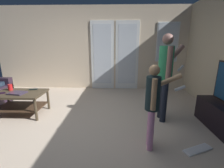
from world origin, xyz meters
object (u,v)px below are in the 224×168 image
object	(u,v)px
person_adult	(166,71)
tv_remote_black	(0,93)
coffee_table	(20,98)
loose_keyboard	(198,149)
person_child	(153,100)
laptop_closed	(17,93)
dvd_remote_slim	(33,89)
cup_near_edge	(10,87)

from	to	relation	value
person_adult	tv_remote_black	bearing A→B (deg)	178.95
coffee_table	loose_keyboard	distance (m)	3.33
person_child	laptop_closed	world-z (taller)	person_child
coffee_table	person_adult	world-z (taller)	person_adult
dvd_remote_slim	loose_keyboard	bearing A→B (deg)	-36.57
coffee_table	cup_near_edge	world-z (taller)	cup_near_edge
dvd_remote_slim	tv_remote_black	bearing A→B (deg)	-163.35
person_adult	dvd_remote_slim	world-z (taller)	person_adult
person_child	coffee_table	bearing A→B (deg)	157.90
laptop_closed	tv_remote_black	distance (m)	0.33
cup_near_edge	tv_remote_black	distance (m)	0.26
laptop_closed	person_adult	bearing A→B (deg)	7.62
tv_remote_black	cup_near_edge	bearing A→B (deg)	45.18
cup_near_edge	person_adult	bearing A→B (deg)	-5.64
loose_keyboard	dvd_remote_slim	xyz separation A→B (m)	(-2.95, 1.27, 0.47)
coffee_table	laptop_closed	size ratio (longest dim) A/B	3.25
laptop_closed	cup_near_edge	world-z (taller)	cup_near_edge
laptop_closed	cup_near_edge	xyz separation A→B (m)	(-0.29, 0.23, 0.05)
laptop_closed	loose_keyboard	bearing A→B (deg)	-8.42
laptop_closed	dvd_remote_slim	size ratio (longest dim) A/B	1.79
loose_keyboard	tv_remote_black	size ratio (longest dim) A/B	2.68
person_child	tv_remote_black	world-z (taller)	person_child
person_adult	cup_near_edge	bearing A→B (deg)	174.36
person_adult	tv_remote_black	xyz separation A→B (m)	(-3.21, 0.06, -0.48)
cup_near_edge	coffee_table	bearing A→B (deg)	-30.10
tv_remote_black	dvd_remote_slim	world-z (taller)	same
loose_keyboard	cup_near_edge	size ratio (longest dim) A/B	3.54
person_adult	person_child	xyz separation A→B (m)	(-0.40, -0.86, -0.25)
person_child	loose_keyboard	size ratio (longest dim) A/B	2.62
cup_near_edge	dvd_remote_slim	world-z (taller)	cup_near_edge
person_child	loose_keyboard	distance (m)	0.96
person_adult	laptop_closed	xyz separation A→B (m)	(-2.88, 0.08, -0.48)
coffee_table	dvd_remote_slim	world-z (taller)	dvd_remote_slim
person_adult	dvd_remote_slim	xyz separation A→B (m)	(-2.70, 0.35, -0.48)
cup_near_edge	tv_remote_black	world-z (taller)	cup_near_edge
laptop_closed	dvd_remote_slim	xyz separation A→B (m)	(0.18, 0.27, -0.00)
loose_keyboard	dvd_remote_slim	world-z (taller)	dvd_remote_slim
coffee_table	loose_keyboard	bearing A→B (deg)	-18.73
person_adult	cup_near_edge	xyz separation A→B (m)	(-3.17, 0.31, -0.43)
person_adult	laptop_closed	world-z (taller)	person_adult
person_adult	loose_keyboard	bearing A→B (deg)	-74.44
coffee_table	loose_keyboard	size ratio (longest dim) A/B	2.17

